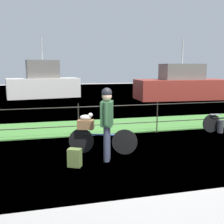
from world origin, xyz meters
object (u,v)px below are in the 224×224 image
object	(u,v)px
bicycle_main	(102,141)
terrier_dog	(87,117)
cyclist_person	(107,118)
mooring_bollard	(220,126)
wooden_crate	(86,124)
moored_boat_near	(181,86)
backpack_on_paving	(75,158)
moored_boat_mid	(43,84)

from	to	relation	value
bicycle_main	terrier_dog	distance (m)	0.70
bicycle_main	cyclist_person	bearing A→B (deg)	-87.73
cyclist_person	mooring_bollard	world-z (taller)	cyclist_person
bicycle_main	wooden_crate	world-z (taller)	wooden_crate
cyclist_person	moored_boat_near	bearing A→B (deg)	54.56
backpack_on_paving	cyclist_person	bearing A→B (deg)	45.48
mooring_bollard	moored_boat_mid	size ratio (longest dim) A/B	0.08
bicycle_main	backpack_on_paving	bearing A→B (deg)	-136.29
cyclist_person	backpack_on_paving	xyz separation A→B (m)	(-0.77, -0.24, -0.80)
cyclist_person	moored_boat_mid	xyz separation A→B (m)	(-1.48, 13.88, -0.03)
bicycle_main	mooring_bollard	size ratio (longest dim) A/B	3.88
terrier_dog	wooden_crate	bearing A→B (deg)	161.39
bicycle_main	wooden_crate	size ratio (longest dim) A/B	4.18
backpack_on_paving	moored_boat_near	bearing A→B (deg)	80.72
backpack_on_paving	mooring_bollard	distance (m)	5.33
backpack_on_paving	moored_boat_near	xyz separation A→B (m)	(8.36, 10.90, 0.69)
terrier_dog	cyclist_person	world-z (taller)	cyclist_person
mooring_bollard	cyclist_person	bearing A→B (deg)	-158.41
wooden_crate	moored_boat_near	size ratio (longest dim) A/B	0.06
cyclist_person	mooring_bollard	size ratio (longest dim) A/B	4.00
cyclist_person	moored_boat_mid	distance (m)	13.96
terrier_dog	mooring_bollard	bearing A→B (deg)	13.07
mooring_bollard	bicycle_main	bearing A→B (deg)	-164.36
wooden_crate	cyclist_person	size ratio (longest dim) A/B	0.23
bicycle_main	moored_boat_mid	distance (m)	13.49
wooden_crate	cyclist_person	xyz separation A→B (m)	(0.40, -0.61, 0.26)
moored_boat_near	wooden_crate	bearing A→B (deg)	-128.47
backpack_on_paving	terrier_dog	bearing A→B (deg)	92.79
backpack_on_paving	mooring_bollard	world-z (taller)	mooring_bollard
mooring_bollard	moored_boat_near	xyz separation A→B (m)	(3.38, 8.99, 0.68)
bicycle_main	moored_boat_near	xyz separation A→B (m)	(7.60, 10.17, 0.56)
moored_boat_mid	mooring_bollard	bearing A→B (deg)	-65.06
bicycle_main	moored_boat_mid	bearing A→B (deg)	96.21
bicycle_main	cyclist_person	world-z (taller)	cyclist_person
bicycle_main	terrier_dog	bearing A→B (deg)	161.39
bicycle_main	cyclist_person	xyz separation A→B (m)	(0.02, -0.48, 0.67)
wooden_crate	terrier_dog	size ratio (longest dim) A/B	1.21
wooden_crate	moored_boat_near	distance (m)	12.83
wooden_crate	mooring_bollard	bearing A→B (deg)	12.91
mooring_bollard	moored_boat_near	world-z (taller)	moored_boat_near
terrier_dog	cyclist_person	bearing A→B (deg)	-58.08
cyclist_person	mooring_bollard	bearing A→B (deg)	21.59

